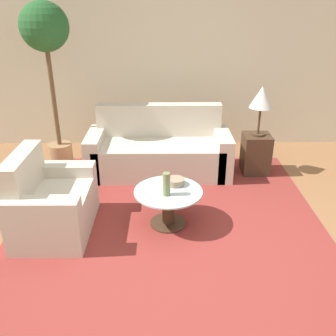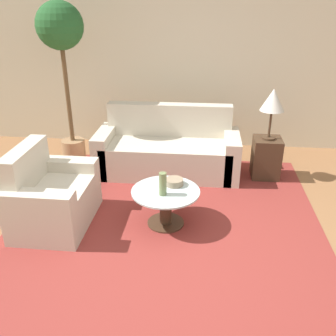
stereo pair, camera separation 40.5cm
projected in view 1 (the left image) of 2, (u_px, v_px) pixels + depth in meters
ground_plane at (180, 261)px, 3.50m from camera, size 14.00×14.00×0.00m
wall_back at (173, 63)px, 5.75m from camera, size 10.00×0.06×2.60m
rug at (168, 223)px, 4.06m from camera, size 3.34×3.55×0.01m
sofa_main at (159, 151)px, 5.16m from camera, size 1.92×0.78×0.90m
armchair at (49, 205)px, 3.85m from camera, size 0.72×0.99×0.86m
coffee_table at (168, 203)px, 3.95m from camera, size 0.72×0.72×0.41m
side_table at (256, 154)px, 5.13m from camera, size 0.36×0.36×0.55m
table_lamp at (262, 98)px, 4.81m from camera, size 0.31×0.31×0.66m
potted_plant at (47, 48)px, 4.74m from camera, size 0.61×0.61×2.20m
vase at (166, 184)px, 3.76m from camera, size 0.08×0.08×0.25m
bowl at (176, 182)px, 4.01m from camera, size 0.19×0.19×0.07m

